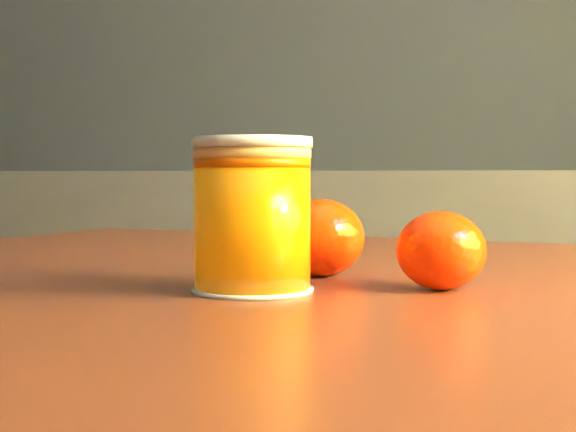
% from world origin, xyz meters
% --- Properties ---
extents(kitchen_counter, '(3.15, 0.60, 0.90)m').
position_xyz_m(kitchen_counter, '(0.00, 1.45, 0.45)').
color(kitchen_counter, '#57565C').
rests_on(kitchen_counter, ground).
extents(juice_glass, '(0.08, 0.08, 0.10)m').
position_xyz_m(juice_glass, '(0.67, 0.04, 0.87)').
color(juice_glass, orange).
rests_on(juice_glass, table).
extents(orange_front, '(0.08, 0.08, 0.06)m').
position_xyz_m(orange_front, '(0.69, 0.13, 0.85)').
color(orange_front, '#FF3205').
rests_on(orange_front, table).
extents(orange_back, '(0.08, 0.08, 0.05)m').
position_xyz_m(orange_back, '(0.79, 0.09, 0.84)').
color(orange_back, '#FF3205').
rests_on(orange_back, table).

